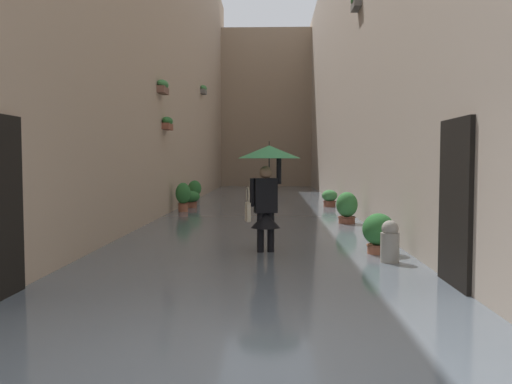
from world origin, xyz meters
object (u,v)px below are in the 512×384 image
object	(u,v)px
person_wading	(267,175)
potted_plant_near_left	(347,208)
mooring_bollard	(390,245)
potted_plant_mid_left	(330,199)
potted_plant_near_right	(190,199)
potted_plant_far_right	(195,192)
potted_plant_far_left	(378,234)
potted_plant_mid_right	(183,196)

from	to	relation	value
person_wading	potted_plant_near_left	distance (m)	4.77
person_wading	mooring_bollard	world-z (taller)	person_wading
potted_plant_mid_left	potted_plant_near_right	bearing A→B (deg)	6.17
potted_plant_near_right	potted_plant_far_right	size ratio (longest dim) A/B	0.69
person_wading	potted_plant_mid_left	size ratio (longest dim) A/B	2.98
potted_plant_near_left	potted_plant_far_right	size ratio (longest dim) A/B	0.93
potted_plant_near_right	potted_plant_far_left	xyz separation A→B (m)	(-4.53, 8.77, 0.06)
potted_plant_far_left	potted_plant_mid_right	bearing A→B (deg)	-58.19
potted_plant_near_left	potted_plant_far_right	xyz separation A→B (m)	(4.62, -5.61, 0.06)
potted_plant_near_left	potted_plant_near_right	size ratio (longest dim) A/B	1.34
potted_plant_near_left	potted_plant_near_right	bearing A→B (deg)	-43.77
potted_plant_mid_right	person_wading	bearing A→B (deg)	110.24
potted_plant_near_right	potted_plant_far_left	bearing A→B (deg)	117.31
potted_plant_near_left	mooring_bollard	world-z (taller)	potted_plant_near_left
person_wading	potted_plant_mid_left	world-z (taller)	person_wading
potted_plant_near_left	potted_plant_far_left	bearing A→B (deg)	89.16
potted_plant_near_right	mooring_bollard	bearing A→B (deg)	115.50
potted_plant_near_right	potted_plant_far_right	xyz separation A→B (m)	(0.02, -1.21, 0.15)
potted_plant_far_right	mooring_bollard	distance (m)	11.69
mooring_bollard	potted_plant_mid_right	bearing A→B (deg)	-60.59
potted_plant_far_left	mooring_bollard	xyz separation A→B (m)	(-0.02, 0.78, -0.07)
potted_plant_mid_right	potted_plant_mid_left	size ratio (longest dim) A/B	1.48
potted_plant_near_left	mooring_bollard	xyz separation A→B (m)	(0.04, 5.15, -0.11)
potted_plant_near_right	potted_plant_mid_right	world-z (taller)	potted_plant_mid_right
potted_plant_near_right	potted_plant_far_right	world-z (taller)	potted_plant_far_right
potted_plant_far_left	potted_plant_far_right	bearing A→B (deg)	-65.49
potted_plant_near_right	mooring_bollard	xyz separation A→B (m)	(-4.55, 9.55, -0.01)
person_wading	potted_plant_far_left	distance (m)	2.12
potted_plant_near_left	potted_plant_mid_left	bearing A→B (deg)	-90.97
person_wading	mooring_bollard	bearing A→B (deg)	154.97
potted_plant_far_left	potted_plant_near_right	bearing A→B (deg)	-62.69
potted_plant_far_left	mooring_bollard	size ratio (longest dim) A/B	1.04
potted_plant_far_right	mooring_bollard	size ratio (longest dim) A/B	1.27
mooring_bollard	person_wading	bearing A→B (deg)	-25.03
potted_plant_mid_right	potted_plant_mid_left	distance (m)	5.08
potted_plant_near_left	potted_plant_mid_right	size ratio (longest dim) A/B	0.90
person_wading	potted_plant_far_right	xyz separation A→B (m)	(2.68, -9.87, -0.89)
potted_plant_near_right	potted_plant_mid_left	bearing A→B (deg)	-173.83
potted_plant_near_right	potted_plant_mid_left	distance (m)	4.70
potted_plant_near_left	potted_plant_mid_left	world-z (taller)	potted_plant_near_left
potted_plant_near_left	potted_plant_mid_right	xyz separation A→B (m)	(4.58, -2.91, 0.09)
potted_plant_mid_right	mooring_bollard	xyz separation A→B (m)	(-4.54, 8.06, -0.20)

